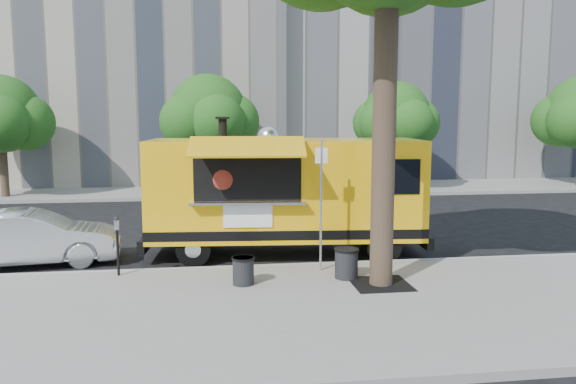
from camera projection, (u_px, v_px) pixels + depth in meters
name	position (u px, v px, depth m)	size (l,w,h in m)	color
ground	(249.00, 262.00, 14.28)	(120.00, 120.00, 0.00)	black
sidewalk	(264.00, 313.00, 10.34)	(60.00, 6.00, 0.15)	gray
curb	(251.00, 269.00, 13.35)	(60.00, 0.14, 0.16)	#999993
far_sidewalk	(230.00, 190.00, 27.52)	(60.00, 5.00, 0.15)	gray
building_mid	(405.00, 20.00, 37.16)	(20.00, 14.00, 20.00)	gray
tree_well	(381.00, 284.00, 11.86)	(1.20, 1.20, 0.02)	black
far_tree_a	(0.00, 114.00, 24.49)	(3.42, 3.42, 5.36)	#33261C
far_tree_b	(208.00, 113.00, 26.10)	(3.60, 3.60, 5.50)	#33261C
far_tree_c	(396.00, 116.00, 27.04)	(3.24, 3.24, 5.21)	#33261C
sign_post	(321.00, 197.00, 12.72)	(0.28, 0.06, 3.00)	silver
parking_meter	(117.00, 239.00, 12.41)	(0.11, 0.11, 1.33)	black
food_truck	(284.00, 192.00, 14.74)	(7.52, 3.70, 3.64)	#FFB70D
sedan	(31.00, 238.00, 13.85)	(1.46, 4.18, 1.38)	silver
trash_bin_left	(243.00, 270.00, 11.81)	(0.49, 0.49, 0.59)	black
trash_bin_right	(346.00, 262.00, 12.28)	(0.55, 0.55, 0.66)	black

